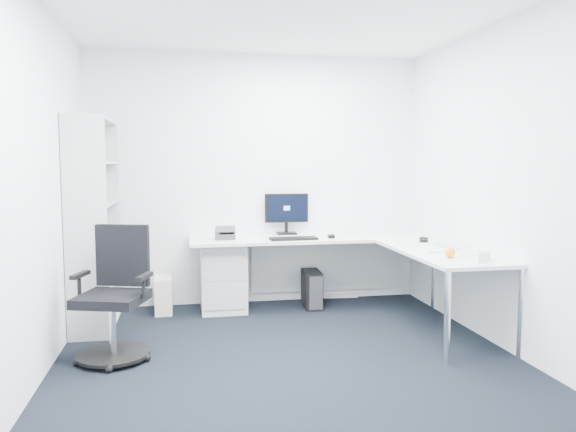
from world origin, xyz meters
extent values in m
plane|color=black|center=(0.00, 0.00, 0.00)|extent=(4.20, 4.20, 0.00)
cube|color=white|center=(0.00, 2.10, 1.35)|extent=(3.60, 0.02, 2.70)
cube|color=white|center=(0.00, -2.10, 1.35)|extent=(3.60, 0.02, 2.70)
cube|color=white|center=(-1.80, 0.00, 1.35)|extent=(0.02, 4.20, 2.70)
cube|color=white|center=(1.80, 0.00, 1.35)|extent=(0.02, 4.20, 2.70)
cube|color=silver|center=(-0.40, 1.82, 0.35)|extent=(0.46, 0.57, 0.71)
cube|color=black|center=(0.54, 1.75, 0.19)|extent=(0.20, 0.41, 0.39)
cube|color=beige|center=(-1.01, 1.82, 0.18)|extent=(0.18, 0.39, 0.36)
cube|color=silver|center=(0.96, 2.09, 0.02)|extent=(0.39, 0.10, 0.04)
cube|color=black|center=(0.30, 1.56, 0.77)|extent=(0.49, 0.19, 0.02)
cube|color=black|center=(0.71, 1.62, 0.77)|extent=(0.08, 0.12, 0.04)
cube|color=silver|center=(1.33, 0.73, 0.76)|extent=(0.16, 0.46, 0.02)
sphere|color=orange|center=(1.36, 0.26, 0.80)|extent=(0.09, 0.09, 0.09)
cube|color=silver|center=(1.52, 0.13, 0.79)|extent=(0.15, 0.23, 0.08)
camera|label=1|loc=(-0.79, -3.99, 1.54)|focal=35.00mm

